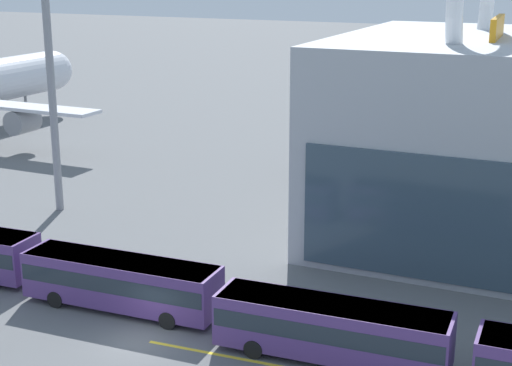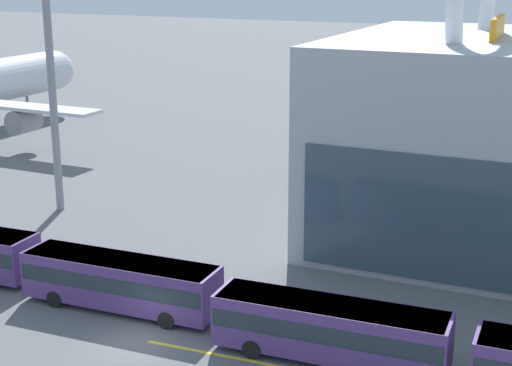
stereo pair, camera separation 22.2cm
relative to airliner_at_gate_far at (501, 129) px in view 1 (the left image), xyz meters
name	(u,v)px [view 1 (the left image)]	position (x,y,z in m)	size (l,w,h in m)	color
ground_plane	(139,342)	(-13.01, -37.93, -5.35)	(440.00, 440.00, 0.00)	slate
airliner_at_gate_far	(501,129)	(0.00, 0.00, 0.00)	(35.86, 36.12, 15.75)	white
shuttle_bus_2	(121,280)	(-16.12, -34.85, -3.55)	(11.92, 3.22, 3.03)	#56387A
shuttle_bus_3	(331,327)	(-3.19, -35.59, -3.55)	(11.95, 3.36, 3.03)	#56387A
lane_stripe_0	(246,360)	(-7.03, -37.39, -5.35)	(10.98, 0.25, 0.01)	yellow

